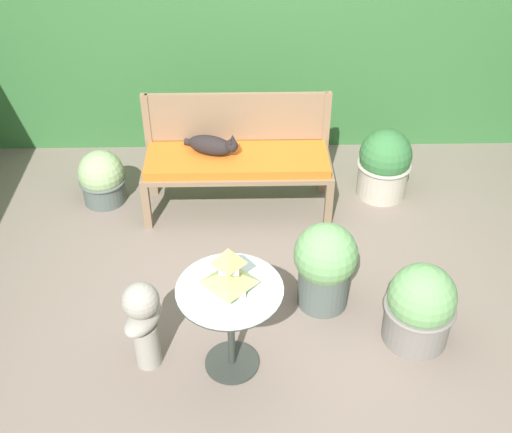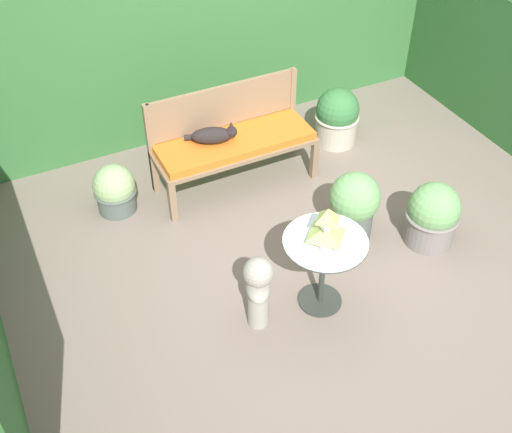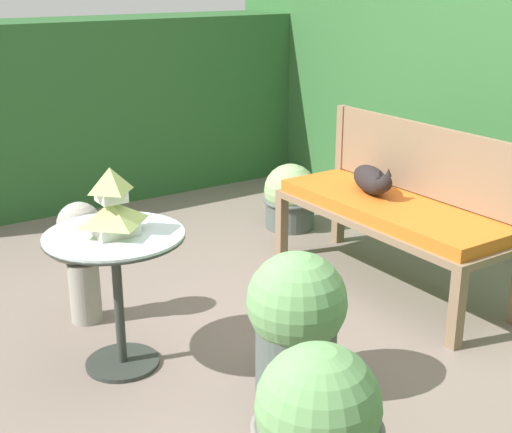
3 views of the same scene
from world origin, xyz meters
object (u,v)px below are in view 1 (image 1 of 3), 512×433
(garden_bust, at_px, (143,319))
(potted_plant_patio_mid, at_px, (420,307))
(garden_bench, at_px, (237,164))
(potted_plant_hedge_corner, at_px, (102,178))
(potted_plant_bench_left, at_px, (325,265))
(pagoda_birdhouse, at_px, (229,272))
(cat, at_px, (212,145))
(potted_plant_bench_right, at_px, (384,164))
(patio_table, at_px, (230,306))

(garden_bust, relative_size, potted_plant_patio_mid, 1.12)
(garden_bench, distance_m, potted_plant_hedge_corner, 1.15)
(garden_bench, bearing_deg, potted_plant_patio_mid, -51.28)
(garden_bust, relative_size, potted_plant_bench_left, 1.01)
(pagoda_birdhouse, height_order, garden_bust, pagoda_birdhouse)
(garden_bust, bearing_deg, potted_plant_patio_mid, -59.39)
(pagoda_birdhouse, xyz_separation_m, garden_bust, (-0.52, 0.03, -0.40))
(cat, xyz_separation_m, potted_plant_patio_mid, (1.35, -1.48, -0.31))
(potted_plant_bench_right, distance_m, potted_plant_bench_left, 1.44)
(potted_plant_hedge_corner, relative_size, potted_plant_bench_left, 0.72)
(potted_plant_bench_left, bearing_deg, patio_table, -139.13)
(patio_table, xyz_separation_m, potted_plant_hedge_corner, (-1.09, 1.78, -0.29))
(garden_bust, height_order, potted_plant_patio_mid, garden_bust)
(garden_bench, distance_m, pagoda_birdhouse, 1.68)
(cat, xyz_separation_m, potted_plant_bench_left, (0.78, -1.14, -0.25))
(garden_bench, height_order, potted_plant_bench_left, potted_plant_bench_left)
(cat, bearing_deg, garden_bench, 10.55)
(potted_plant_bench_right, relative_size, potted_plant_patio_mid, 1.03)
(garden_bench, relative_size, cat, 3.41)
(garden_bench, height_order, potted_plant_bench_right, potted_plant_bench_right)
(pagoda_birdhouse, relative_size, potted_plant_bench_left, 0.47)
(cat, distance_m, pagoda_birdhouse, 1.69)
(patio_table, xyz_separation_m, garden_bust, (-0.52, 0.03, -0.13))
(pagoda_birdhouse, relative_size, garden_bust, 0.46)
(cat, height_order, potted_plant_patio_mid, cat)
(potted_plant_hedge_corner, bearing_deg, patio_table, -58.56)
(patio_table, relative_size, potted_plant_hedge_corner, 1.40)
(potted_plant_bench_right, xyz_separation_m, potted_plant_bench_left, (-0.64, -1.29, 0.05))
(cat, bearing_deg, patio_table, -64.74)
(garden_bust, height_order, potted_plant_bench_left, garden_bust)
(cat, height_order, pagoda_birdhouse, pagoda_birdhouse)
(garden_bust, bearing_deg, potted_plant_hedge_corner, 42.84)
(pagoda_birdhouse, distance_m, potted_plant_patio_mid, 1.31)
(potted_plant_bench_left, bearing_deg, cat, 124.54)
(potted_plant_patio_mid, bearing_deg, garden_bench, 128.72)
(potted_plant_hedge_corner, bearing_deg, potted_plant_bench_left, -35.92)
(potted_plant_bench_left, bearing_deg, pagoda_birdhouse, -139.13)
(garden_bench, distance_m, garden_bust, 1.71)
(garden_bust, xyz_separation_m, potted_plant_patio_mid, (1.72, 0.17, -0.10))
(potted_plant_patio_mid, relative_size, potted_plant_bench_left, 0.90)
(garden_bust, xyz_separation_m, potted_plant_bench_right, (1.79, 1.80, -0.09))
(cat, xyz_separation_m, pagoda_birdhouse, (0.16, -1.68, 0.19))
(garden_bench, bearing_deg, potted_plant_bench_left, -62.03)
(cat, distance_m, potted_plant_hedge_corner, 1.01)
(cat, distance_m, potted_plant_bench_left, 1.40)
(cat, bearing_deg, potted_plant_bench_right, 26.26)
(potted_plant_bench_right, bearing_deg, pagoda_birdhouse, -124.52)
(potted_plant_bench_right, xyz_separation_m, potted_plant_patio_mid, (-0.07, -1.63, -0.01))
(potted_plant_bench_right, height_order, potted_plant_bench_left, potted_plant_bench_left)
(garden_bench, xyz_separation_m, patio_table, (-0.04, -1.64, 0.07))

